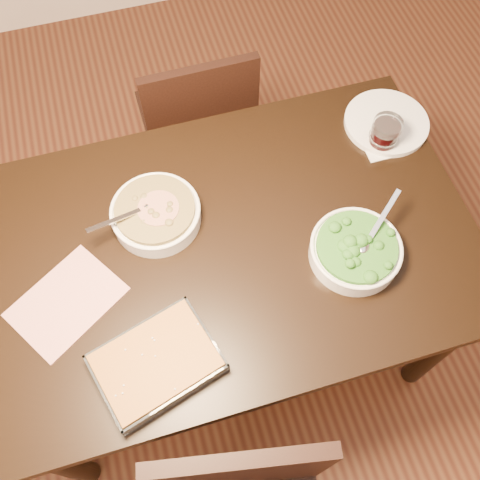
{
  "coord_description": "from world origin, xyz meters",
  "views": [
    {
      "loc": [
        -0.16,
        -0.68,
        2.06
      ],
      "look_at": [
        0.03,
        -0.03,
        0.8
      ],
      "focal_mm": 40.0,
      "sensor_mm": 36.0,
      "label": 1
    }
  ],
  "objects_px": {
    "table": "(226,258)",
    "broccoli_bowl": "(355,250)",
    "stew_bowl": "(156,213)",
    "wine_tumbler": "(385,133)",
    "dinner_plate": "(386,122)",
    "baking_dish": "(157,363)",
    "chair_far": "(198,123)"
  },
  "relations": [
    {
      "from": "table",
      "to": "broccoli_bowl",
      "type": "bearing_deg",
      "value": -23.09
    },
    {
      "from": "stew_bowl",
      "to": "wine_tumbler",
      "type": "distance_m",
      "value": 0.72
    },
    {
      "from": "broccoli_bowl",
      "to": "wine_tumbler",
      "type": "relative_size",
      "value": 2.54
    },
    {
      "from": "table",
      "to": "dinner_plate",
      "type": "distance_m",
      "value": 0.66
    },
    {
      "from": "baking_dish",
      "to": "dinner_plate",
      "type": "height_order",
      "value": "baking_dish"
    },
    {
      "from": "stew_bowl",
      "to": "baking_dish",
      "type": "xyz_separation_m",
      "value": [
        -0.09,
        -0.41,
        -0.01
      ]
    },
    {
      "from": "table",
      "to": "chair_far",
      "type": "height_order",
      "value": "chair_far"
    },
    {
      "from": "table",
      "to": "broccoli_bowl",
      "type": "relative_size",
      "value": 5.57
    },
    {
      "from": "table",
      "to": "baking_dish",
      "type": "distance_m",
      "value": 0.4
    },
    {
      "from": "table",
      "to": "broccoli_bowl",
      "type": "height_order",
      "value": "broccoli_bowl"
    },
    {
      "from": "table",
      "to": "chair_far",
      "type": "xyz_separation_m",
      "value": [
        0.07,
        0.67,
        -0.18
      ]
    },
    {
      "from": "wine_tumbler",
      "to": "table",
      "type": "bearing_deg",
      "value": -160.8
    },
    {
      "from": "table",
      "to": "baking_dish",
      "type": "bearing_deg",
      "value": -131.5
    },
    {
      "from": "baking_dish",
      "to": "broccoli_bowl",
      "type": "bearing_deg",
      "value": -1.99
    },
    {
      "from": "table",
      "to": "broccoli_bowl",
      "type": "distance_m",
      "value": 0.38
    },
    {
      "from": "stew_bowl",
      "to": "chair_far",
      "type": "relative_size",
      "value": 0.32
    },
    {
      "from": "stew_bowl",
      "to": "dinner_plate",
      "type": "bearing_deg",
      "value": 10.11
    },
    {
      "from": "baking_dish",
      "to": "stew_bowl",
      "type": "bearing_deg",
      "value": 61.71
    },
    {
      "from": "baking_dish",
      "to": "wine_tumbler",
      "type": "distance_m",
      "value": 0.94
    },
    {
      "from": "wine_tumbler",
      "to": "dinner_plate",
      "type": "xyz_separation_m",
      "value": [
        0.05,
        0.07,
        -0.05
      ]
    },
    {
      "from": "baking_dish",
      "to": "wine_tumbler",
      "type": "relative_size",
      "value": 3.39
    },
    {
      "from": "stew_bowl",
      "to": "wine_tumbler",
      "type": "xyz_separation_m",
      "value": [
        0.72,
        0.07,
        0.02
      ]
    },
    {
      "from": "table",
      "to": "wine_tumbler",
      "type": "height_order",
      "value": "wine_tumbler"
    },
    {
      "from": "baking_dish",
      "to": "chair_far",
      "type": "relative_size",
      "value": 0.4
    },
    {
      "from": "dinner_plate",
      "to": "wine_tumbler",
      "type": "bearing_deg",
      "value": -123.89
    },
    {
      "from": "stew_bowl",
      "to": "chair_far",
      "type": "bearing_deg",
      "value": 66.31
    },
    {
      "from": "table",
      "to": "dinner_plate",
      "type": "bearing_deg",
      "value": 23.59
    },
    {
      "from": "stew_bowl",
      "to": "broccoli_bowl",
      "type": "distance_m",
      "value": 0.56
    },
    {
      "from": "chair_far",
      "to": "wine_tumbler",
      "type": "bearing_deg",
      "value": 134.46
    },
    {
      "from": "baking_dish",
      "to": "chair_far",
      "type": "height_order",
      "value": "chair_far"
    },
    {
      "from": "broccoli_bowl",
      "to": "table",
      "type": "bearing_deg",
      "value": 156.91
    },
    {
      "from": "dinner_plate",
      "to": "chair_far",
      "type": "distance_m",
      "value": 0.72
    }
  ]
}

